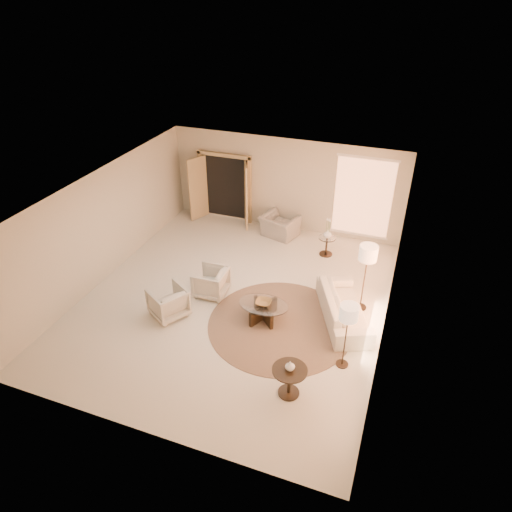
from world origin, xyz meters
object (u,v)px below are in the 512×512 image
(side_table, at_px, (327,244))
(floor_lamp_near, at_px, (368,256))
(armchair_left, at_px, (211,281))
(bowl, at_px, (263,303))
(accent_chair, at_px, (280,223))
(end_table, at_px, (289,377))
(coffee_table, at_px, (263,310))
(floor_lamp_far, at_px, (349,315))
(armchair_right, at_px, (168,301))
(sofa, at_px, (344,307))
(end_vase, at_px, (290,366))
(side_vase, at_px, (328,234))

(side_table, height_order, floor_lamp_near, floor_lamp_near)
(armchair_left, relative_size, bowl, 2.16)
(accent_chair, xyz_separation_m, end_table, (2.00, -5.73, -0.02))
(side_table, height_order, bowl, side_table)
(coffee_table, height_order, floor_lamp_far, floor_lamp_far)
(armchair_right, bearing_deg, sofa, 139.29)
(end_vase, bearing_deg, floor_lamp_far, 53.38)
(end_table, bearing_deg, coffee_table, 121.71)
(end_table, height_order, floor_lamp_far, floor_lamp_far)
(bowl, height_order, side_vase, side_vase)
(sofa, xyz_separation_m, end_vase, (-0.53, -2.53, 0.39))
(armchair_right, height_order, accent_chair, accent_chair)
(armchair_left, bearing_deg, end_vase, 46.92)
(coffee_table, xyz_separation_m, bowl, (0.00, 0.00, 0.20))
(armchair_right, relative_size, side_vase, 3.28)
(end_vase, bearing_deg, coffee_table, 121.71)
(armchair_left, xyz_separation_m, floor_lamp_far, (3.49, -1.28, 0.89))
(armchair_right, relative_size, side_table, 1.41)
(sofa, height_order, floor_lamp_near, floor_lamp_near)
(armchair_left, relative_size, side_vase, 3.24)
(accent_chair, relative_size, floor_lamp_far, 0.67)
(accent_chair, relative_size, coffee_table, 0.76)
(armchair_left, xyz_separation_m, bowl, (1.52, -0.47, 0.08))
(coffee_table, bearing_deg, armchair_right, -164.00)
(floor_lamp_near, distance_m, side_vase, 2.57)
(armchair_left, xyz_separation_m, accent_chair, (0.69, 3.37, 0.06))
(accent_chair, bearing_deg, side_table, 175.19)
(side_vase, bearing_deg, end_vase, -85.02)
(armchair_right, relative_size, end_vase, 4.13)
(sofa, relative_size, side_vase, 9.29)
(side_table, height_order, floor_lamp_far, floor_lamp_far)
(sofa, height_order, bowl, sofa)
(floor_lamp_far, bearing_deg, bowl, 157.60)
(accent_chair, xyz_separation_m, end_vase, (2.00, -5.73, 0.27))
(accent_chair, bearing_deg, bowl, 118.05)
(sofa, xyz_separation_m, armchair_right, (-3.79, -1.23, 0.07))
(bowl, bearing_deg, side_vase, 77.48)
(sofa, bearing_deg, floor_lamp_far, 166.96)
(armchair_right, distance_m, end_table, 3.51)
(armchair_left, bearing_deg, floor_lamp_near, 99.44)
(armchair_left, xyz_separation_m, end_table, (2.69, -2.36, 0.04))
(side_table, xyz_separation_m, floor_lamp_near, (1.30, -2.08, 1.11))
(coffee_table, relative_size, end_vase, 7.05)
(sofa, xyz_separation_m, side_table, (-0.98, 2.61, 0.01))
(armchair_left, distance_m, side_table, 3.57)
(bowl, xyz_separation_m, side_vase, (0.72, 3.25, 0.20))
(accent_chair, distance_m, end_table, 6.07)
(accent_chair, bearing_deg, floor_lamp_near, 152.73)
(armchair_right, distance_m, accent_chair, 4.61)
(coffee_table, bearing_deg, floor_lamp_near, 30.10)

